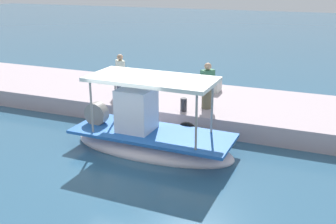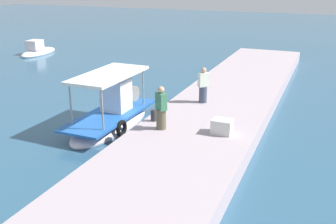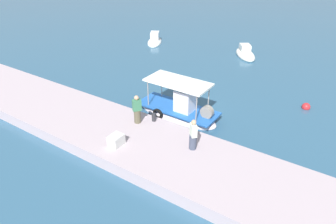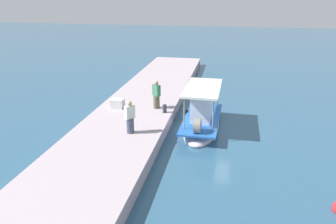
{
  "view_description": "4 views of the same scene",
  "coord_description": "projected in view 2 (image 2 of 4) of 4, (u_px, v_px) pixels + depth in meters",
  "views": [
    {
      "loc": [
        -5.63,
        10.56,
        5.5
      ],
      "look_at": [
        -0.49,
        -2.03,
        0.87
      ],
      "focal_mm": 42.64,
      "sensor_mm": 36.0,
      "label": 1
    },
    {
      "loc": [
        -15.15,
        -9.41,
        6.6
      ],
      "look_at": [
        -0.31,
        -3.28,
        1.01
      ],
      "focal_mm": 42.46,
      "sensor_mm": 36.0,
      "label": 2
    },
    {
      "loc": [
        8.32,
        -15.25,
        10.14
      ],
      "look_at": [
        -0.21,
        -2.18,
        1.19
      ],
      "focal_mm": 32.31,
      "sensor_mm": 36.0,
      "label": 3
    },
    {
      "loc": [
        17.44,
        0.89,
        7.61
      ],
      "look_at": [
        0.14,
        -2.43,
        1.11
      ],
      "focal_mm": 35.26,
      "sensor_mm": 36.0,
      "label": 4
    }
  ],
  "objects": [
    {
      "name": "dock_quay",
      "position": [
        202.0,
        129.0,
        16.95
      ],
      "size": [
        36.0,
        4.77,
        0.71
      ],
      "primitive_type": "cube",
      "color": "#B4A3AA",
      "rests_on": "ground_plane"
    },
    {
      "name": "marker_buoy",
      "position": [
        88.0,
        78.0,
        26.15
      ],
      "size": [
        0.57,
        0.57,
        0.57
      ],
      "color": "red",
      "rests_on": "ground_plane"
    },
    {
      "name": "fisherman_by_crate",
      "position": [
        161.0,
        110.0,
        15.72
      ],
      "size": [
        0.55,
        0.56,
        1.76
      ],
      "color": "brown",
      "rests_on": "dock_quay"
    },
    {
      "name": "mooring_bollard",
      "position": [
        154.0,
        115.0,
        16.76
      ],
      "size": [
        0.24,
        0.24,
        0.49
      ],
      "primitive_type": "cylinder",
      "color": "#2D2D33",
      "rests_on": "dock_quay"
    },
    {
      "name": "fisherman_near_bollard",
      "position": [
        203.0,
        87.0,
        19.02
      ],
      "size": [
        0.54,
        0.54,
        1.73
      ],
      "color": "#40485D",
      "rests_on": "dock_quay"
    },
    {
      "name": "cargo_crate",
      "position": [
        222.0,
        126.0,
        15.42
      ],
      "size": [
        0.62,
        0.77,
        0.57
      ],
      "primitive_type": "cube",
      "rotation": [
        0.0,
        0.0,
        1.56
      ],
      "color": "silver",
      "rests_on": "dock_quay"
    },
    {
      "name": "moored_boat_mid",
      "position": [
        38.0,
        51.0,
        34.63
      ],
      "size": [
        4.4,
        2.09,
        1.5
      ],
      "color": "white",
      "rests_on": "ground_plane"
    },
    {
      "name": "ground_plane",
      "position": [
        107.0,
        122.0,
        18.78
      ],
      "size": [
        120.0,
        120.0,
        0.0
      ],
      "primitive_type": "plane",
      "color": "#305A78"
    },
    {
      "name": "main_fishing_boat",
      "position": [
        112.0,
        117.0,
        18.06
      ],
      "size": [
        5.63,
        2.19,
        2.85
      ],
      "color": "white",
      "rests_on": "ground_plane"
    }
  ]
}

